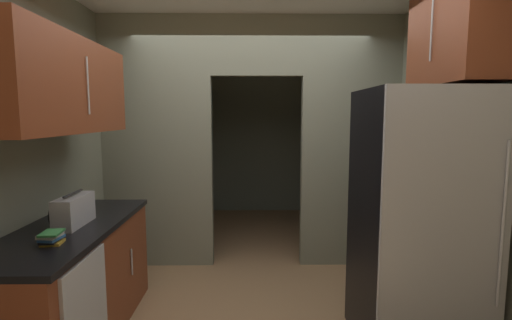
# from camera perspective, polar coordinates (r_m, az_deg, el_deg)

# --- Properties ---
(kitchen_partition) EXTENTS (3.22, 0.12, 2.72)m
(kitchen_partition) POSITION_cam_1_polar(r_m,az_deg,el_deg) (4.12, -1.05, 3.83)
(kitchen_partition) COLOR gray
(kitchen_partition) RESTS_ON ground
(adjoining_room_shell) EXTENTS (3.22, 2.53, 2.72)m
(adjoining_room_shell) POSITION_cam_1_polar(r_m,az_deg,el_deg) (5.85, -0.75, 3.70)
(adjoining_room_shell) COLOR gray
(adjoining_room_shell) RESTS_ON ground
(refrigerator) EXTENTS (0.78, 0.80, 1.84)m
(refrigerator) POSITION_cam_1_polar(r_m,az_deg,el_deg) (2.91, 23.23, -8.57)
(refrigerator) COLOR black
(refrigerator) RESTS_ON ground
(lower_cabinet_run) EXTENTS (0.63, 1.71, 0.88)m
(lower_cabinet_run) POSITION_cam_1_polar(r_m,az_deg,el_deg) (3.17, -25.96, -16.60)
(lower_cabinet_run) COLOR brown
(lower_cabinet_run) RESTS_ON ground
(upper_cabinet_counterside) EXTENTS (0.36, 1.54, 0.65)m
(upper_cabinet_counterside) POSITION_cam_1_polar(r_m,az_deg,el_deg) (2.94, -27.38, 9.96)
(upper_cabinet_counterside) COLOR brown
(upper_cabinet_fridgeside) EXTENTS (0.36, 0.86, 0.83)m
(upper_cabinet_fridgeside) POSITION_cam_1_polar(r_m,az_deg,el_deg) (3.09, 28.26, 17.63)
(upper_cabinet_fridgeside) COLOR brown
(boombox) EXTENTS (0.15, 0.39, 0.24)m
(boombox) POSITION_cam_1_polar(r_m,az_deg,el_deg) (3.01, -25.89, -6.91)
(boombox) COLOR #B2B2B7
(boombox) RESTS_ON lower_cabinet_run
(book_stack) EXTENTS (0.13, 0.16, 0.08)m
(book_stack) POSITION_cam_1_polar(r_m,az_deg,el_deg) (2.65, -28.59, -10.29)
(book_stack) COLOR gold
(book_stack) RESTS_ON lower_cabinet_run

